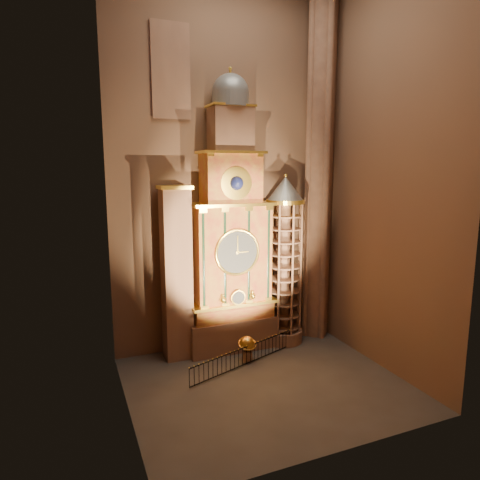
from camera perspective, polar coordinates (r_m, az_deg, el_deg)
name	(u,v)px	position (r m, az deg, el deg)	size (l,w,h in m)	color
floor	(266,384)	(23.66, 3.48, -18.60)	(14.00, 14.00, 0.00)	#383330
wall_back	(225,171)	(26.35, -2.05, 9.24)	(22.00, 22.00, 0.00)	brown
wall_left	(118,172)	(18.82, -15.93, 8.68)	(22.00, 22.00, 0.00)	brown
wall_right	(384,171)	(24.73, 18.68, 8.71)	(22.00, 22.00, 0.00)	brown
astronomical_clock	(231,243)	(25.78, -1.19, -0.43)	(5.60, 2.41, 16.70)	#8C634C
portrait_tower	(177,273)	(25.12, -8.46, -4.37)	(1.80, 1.60, 10.20)	#8C634C
stair_turret	(284,262)	(27.27, 5.90, -2.93)	(2.50, 2.50, 10.80)	#8C634C
gothic_pier	(319,170)	(28.20, 10.53, 9.12)	(2.04, 2.04, 22.00)	#8C634C
stained_glass_window	(171,71)	(25.87, -9.21, 21.38)	(2.20, 0.14, 5.20)	navy
celestial_globe	(247,347)	(25.57, 0.99, -14.03)	(1.16, 1.11, 1.54)	#8C634C
iron_railing	(245,356)	(25.20, 0.62, -15.24)	(7.25, 2.66, 1.08)	black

